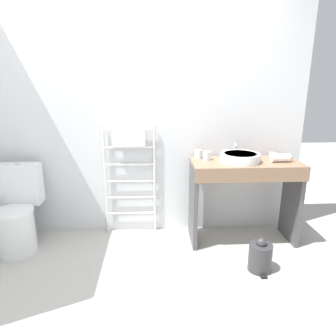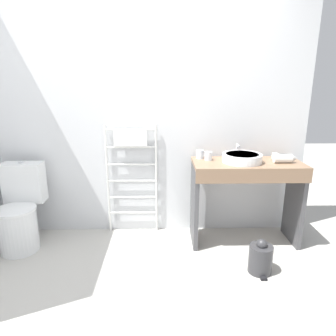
% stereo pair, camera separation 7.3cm
% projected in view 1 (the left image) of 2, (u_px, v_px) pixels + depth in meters
% --- Properties ---
extents(ground_plane, '(12.00, 12.00, 0.00)m').
position_uv_depth(ground_plane, '(144.00, 313.00, 2.08)').
color(ground_plane, '#B2AFA8').
extents(wall_back, '(3.23, 0.12, 2.57)m').
position_uv_depth(wall_back, '(145.00, 110.00, 2.99)').
color(wall_back, silver).
rests_on(wall_back, ground_plane).
extents(toilet, '(0.38, 0.50, 0.81)m').
position_uv_depth(toilet, '(17.00, 216.00, 2.81)').
color(toilet, white).
rests_on(toilet, ground_plane).
extents(towel_radiator, '(0.53, 0.06, 1.15)m').
position_uv_depth(towel_radiator, '(129.00, 160.00, 3.02)').
color(towel_radiator, white).
rests_on(towel_radiator, ground_plane).
extents(vanity_counter, '(1.03, 0.47, 0.82)m').
position_uv_depth(vanity_counter, '(244.00, 187.00, 2.90)').
color(vanity_counter, '#84664C').
rests_on(vanity_counter, ground_plane).
extents(sink_basin, '(0.37, 0.37, 0.08)m').
position_uv_depth(sink_basin, '(240.00, 157.00, 2.82)').
color(sink_basin, white).
rests_on(sink_basin, vanity_counter).
extents(faucet, '(0.02, 0.10, 0.14)m').
position_uv_depth(faucet, '(235.00, 148.00, 2.99)').
color(faucet, silver).
rests_on(faucet, vanity_counter).
extents(cup_near_wall, '(0.07, 0.07, 0.08)m').
position_uv_depth(cup_near_wall, '(198.00, 154.00, 2.95)').
color(cup_near_wall, silver).
rests_on(cup_near_wall, vanity_counter).
extents(cup_near_edge, '(0.07, 0.07, 0.08)m').
position_uv_depth(cup_near_edge, '(207.00, 156.00, 2.88)').
color(cup_near_edge, silver).
rests_on(cup_near_edge, vanity_counter).
extents(hair_dryer, '(0.22, 0.16, 0.08)m').
position_uv_depth(hair_dryer, '(281.00, 157.00, 2.82)').
color(hair_dryer, white).
rests_on(hair_dryer, vanity_counter).
extents(trash_bin, '(0.20, 0.23, 0.30)m').
position_uv_depth(trash_bin, '(260.00, 256.00, 2.53)').
color(trash_bin, '#333335').
rests_on(trash_bin, ground_plane).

